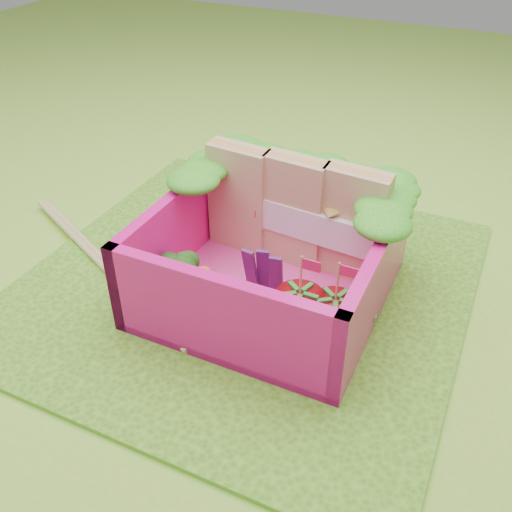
{
  "coord_description": "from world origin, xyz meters",
  "views": [
    {
      "loc": [
        1.24,
        -2.49,
        2.2
      ],
      "look_at": [
        0.09,
        -0.05,
        0.28
      ],
      "focal_mm": 40.0,
      "sensor_mm": 36.0,
      "label": 1
    }
  ],
  "objects_px": {
    "bento_box": "(270,256)",
    "sandwich_stack": "(294,212)",
    "strawberry_left": "(299,312)",
    "chopsticks": "(105,264)",
    "broccoli": "(178,268)",
    "strawberry_right": "(334,317)"
  },
  "relations": [
    {
      "from": "bento_box",
      "to": "sandwich_stack",
      "type": "relative_size",
      "value": 1.03
    },
    {
      "from": "strawberry_left",
      "to": "chopsticks",
      "type": "relative_size",
      "value": 0.26
    },
    {
      "from": "bento_box",
      "to": "strawberry_left",
      "type": "height_order",
      "value": "bento_box"
    },
    {
      "from": "sandwich_stack",
      "to": "broccoli",
      "type": "height_order",
      "value": "sandwich_stack"
    },
    {
      "from": "bento_box",
      "to": "strawberry_left",
      "type": "relative_size",
      "value": 2.62
    },
    {
      "from": "sandwich_stack",
      "to": "strawberry_left",
      "type": "distance_m",
      "value": 0.72
    },
    {
      "from": "broccoli",
      "to": "strawberry_left",
      "type": "distance_m",
      "value": 0.75
    },
    {
      "from": "broccoli",
      "to": "strawberry_right",
      "type": "xyz_separation_m",
      "value": [
        0.92,
        0.04,
        -0.06
      ]
    },
    {
      "from": "strawberry_right",
      "to": "chopsticks",
      "type": "bearing_deg",
      "value": 178.66
    },
    {
      "from": "bento_box",
      "to": "strawberry_left",
      "type": "bearing_deg",
      "value": -44.04
    },
    {
      "from": "bento_box",
      "to": "strawberry_right",
      "type": "bearing_deg",
      "value": -26.81
    },
    {
      "from": "broccoli",
      "to": "strawberry_right",
      "type": "height_order",
      "value": "strawberry_right"
    },
    {
      "from": "broccoli",
      "to": "bento_box",
      "type": "bearing_deg",
      "value": 31.22
    },
    {
      "from": "sandwich_stack",
      "to": "strawberry_right",
      "type": "height_order",
      "value": "sandwich_stack"
    },
    {
      "from": "bento_box",
      "to": "broccoli",
      "type": "xyz_separation_m",
      "value": [
        -0.45,
        -0.27,
        -0.04
      ]
    },
    {
      "from": "strawberry_right",
      "to": "chopsticks",
      "type": "xyz_separation_m",
      "value": [
        -1.53,
        0.04,
        -0.16
      ]
    },
    {
      "from": "chopsticks",
      "to": "strawberry_left",
      "type": "bearing_deg",
      "value": -3.37
    },
    {
      "from": "sandwich_stack",
      "to": "chopsticks",
      "type": "relative_size",
      "value": 0.67
    },
    {
      "from": "broccoli",
      "to": "chopsticks",
      "type": "xyz_separation_m",
      "value": [
        -0.61,
        0.07,
        -0.21
      ]
    },
    {
      "from": "bento_box",
      "to": "sandwich_stack",
      "type": "bearing_deg",
      "value": 89.26
    },
    {
      "from": "bento_box",
      "to": "strawberry_right",
      "type": "height_order",
      "value": "bento_box"
    },
    {
      "from": "broccoli",
      "to": "sandwich_stack",
      "type": "bearing_deg",
      "value": 53.54
    }
  ]
}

